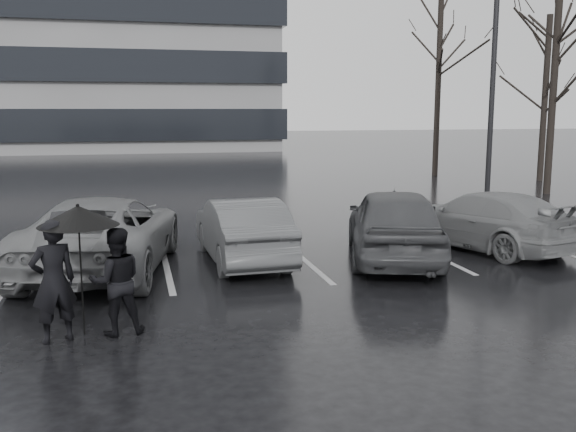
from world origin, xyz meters
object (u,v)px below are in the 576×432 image
at_px(tree_east, 554,83).
at_px(tree_north, 438,83).
at_px(pedestrian_left, 53,281).
at_px(car_east, 484,220).
at_px(car_west_a, 242,230).
at_px(tree_ne, 545,99).
at_px(car_west_b, 103,233).
at_px(lamp_post, 494,61).
at_px(car_main, 394,223).
at_px(pedestrian_right, 116,281).

relative_size(tree_east, tree_north, 0.94).
bearing_deg(pedestrian_left, car_east, -179.61).
height_order(car_west_a, tree_ne, tree_ne).
relative_size(car_west_a, car_west_b, 0.77).
xyz_separation_m(pedestrian_left, tree_ne, (18.35, 15.77, 2.67)).
bearing_deg(tree_north, tree_ne, -40.60).
distance_m(car_west_b, lamp_post, 14.62).
bearing_deg(car_east, car_main, -6.17).
distance_m(car_main, car_east, 2.42).
bearing_deg(pedestrian_right, pedestrian_left, 0.94).
xyz_separation_m(car_main, tree_east, (9.59, 8.41, 3.24)).
xyz_separation_m(car_west_a, car_east, (5.42, -0.06, -0.01)).
bearing_deg(tree_ne, car_west_a, -142.06).
xyz_separation_m(pedestrian_left, lamp_post, (12.78, 10.72, 3.81)).
height_order(car_east, pedestrian_left, pedestrian_left).
height_order(car_west_b, tree_ne, tree_ne).
bearing_deg(pedestrian_left, tree_ne, -163.26).
xyz_separation_m(car_west_a, pedestrian_left, (-3.19, -3.96, 0.18)).
xyz_separation_m(car_main, pedestrian_right, (-5.46, -3.26, -0.01)).
height_order(pedestrian_right, lamp_post, lamp_post).
bearing_deg(tree_ne, tree_east, -122.01).
bearing_deg(car_west_b, car_main, -173.62).
xyz_separation_m(car_main, tree_ne, (12.09, 12.41, 2.74)).
bearing_deg(car_east, car_west_a, -19.45).
distance_m(lamp_post, tree_north, 8.32).
bearing_deg(car_west_a, tree_north, -130.15).
relative_size(car_west_b, pedestrian_left, 3.12).
xyz_separation_m(car_east, lamp_post, (4.16, 6.82, 4.00)).
bearing_deg(tree_north, car_west_a, -128.19).
distance_m(car_main, tree_ne, 17.54).
height_order(car_east, pedestrian_right, pedestrian_right).
distance_m(tree_ne, tree_north, 4.67).
height_order(car_west_b, car_east, car_west_b).
xyz_separation_m(car_west_a, tree_east, (12.65, 7.82, 3.35)).
bearing_deg(tree_east, tree_north, 98.13).
distance_m(car_west_a, pedestrian_left, 5.09).
bearing_deg(tree_east, tree_ne, 57.99).
bearing_deg(pedestrian_right, car_west_b, -91.89).
height_order(car_west_b, pedestrian_right, pedestrian_right).
distance_m(car_west_b, pedestrian_left, 3.90).
distance_m(car_main, tree_east, 13.16).
bearing_deg(tree_east, lamp_post, -161.10).
xyz_separation_m(car_main, tree_north, (8.59, 15.41, 3.49)).
bearing_deg(tree_east, pedestrian_right, -142.23).
relative_size(car_west_a, lamp_post, 0.39).
distance_m(car_main, tree_north, 17.98).
distance_m(car_main, car_west_b, 5.81).
distance_m(car_main, pedestrian_left, 7.11).
height_order(pedestrian_left, tree_ne, tree_ne).
relative_size(lamp_post, tree_north, 1.19).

